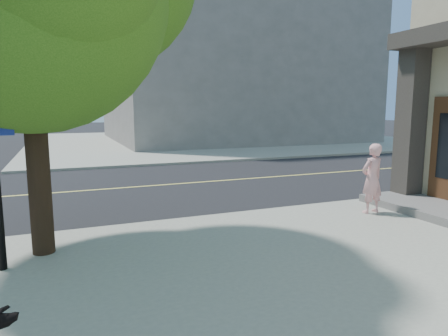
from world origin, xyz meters
name	(u,v)px	position (x,y,z in m)	size (l,w,h in m)	color
road_ew	(19,196)	(0.00, 4.50, 0.01)	(140.00, 9.00, 0.01)	black
sidewalk_ne	(224,139)	(13.50, 21.50, 0.06)	(29.00, 25.00, 0.12)	gray
filler_ne	(228,51)	(14.00, 22.00, 7.12)	(18.00, 16.00, 14.00)	slate
man_on_phone	(372,178)	(7.82, -1.25, 0.93)	(0.59, 0.39, 1.62)	pink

